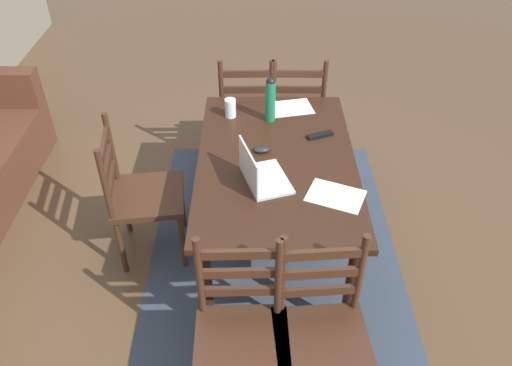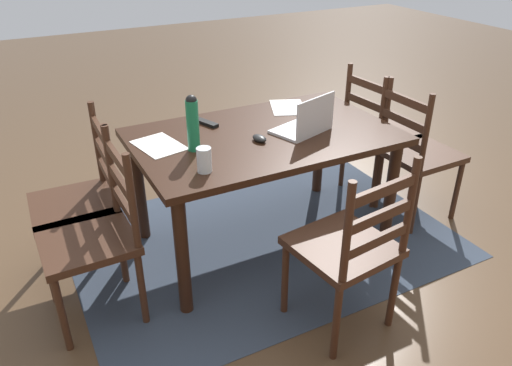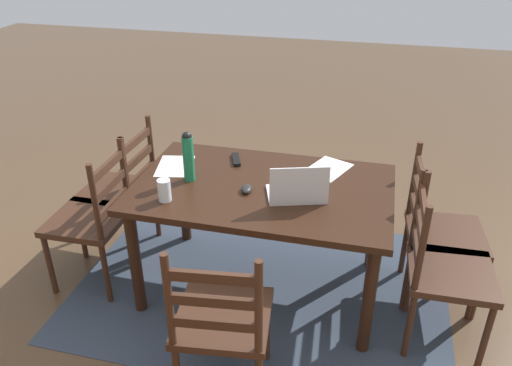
% 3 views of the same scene
% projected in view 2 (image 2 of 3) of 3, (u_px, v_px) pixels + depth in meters
% --- Properties ---
extents(ground_plane, '(14.00, 14.00, 0.00)m').
position_uv_depth(ground_plane, '(263.00, 239.00, 3.22)').
color(ground_plane, brown).
extents(area_rug, '(2.32, 1.64, 0.01)m').
position_uv_depth(area_rug, '(263.00, 239.00, 3.22)').
color(area_rug, '#333D4C').
rests_on(area_rug, ground).
extents(dining_table, '(1.49, 0.93, 0.74)m').
position_uv_depth(dining_table, '(264.00, 148.00, 2.91)').
color(dining_table, black).
rests_on(dining_table, ground).
extents(chair_right_far, '(0.45, 0.45, 0.95)m').
position_uv_depth(chair_right_far, '(95.00, 236.00, 2.44)').
color(chair_right_far, '#3D2316').
rests_on(chair_right_far, ground).
extents(chair_left_far, '(0.45, 0.45, 0.95)m').
position_uv_depth(chair_left_far, '(416.00, 154.00, 3.27)').
color(chair_left_far, '#3D2316').
rests_on(chair_left_far, ground).
extents(chair_far_head, '(0.49, 0.49, 0.95)m').
position_uv_depth(chair_far_head, '(349.00, 248.00, 2.35)').
color(chair_far_head, '#3D2316').
rests_on(chair_far_head, ground).
extents(chair_left_near, '(0.47, 0.47, 0.95)m').
position_uv_depth(chair_left_near, '(379.00, 134.00, 3.56)').
color(chair_left_near, '#3D2316').
rests_on(chair_left_near, ground).
extents(chair_right_near, '(0.45, 0.45, 0.95)m').
position_uv_depth(chair_right_near, '(81.00, 202.00, 2.73)').
color(chair_right_near, '#3D2316').
rests_on(chair_right_near, ground).
extents(laptop, '(0.37, 0.31, 0.23)m').
position_uv_depth(laptop, '(307.00, 123.00, 2.85)').
color(laptop, silver).
rests_on(laptop, dining_table).
extents(water_bottle, '(0.07, 0.07, 0.31)m').
position_uv_depth(water_bottle, '(193.00, 122.00, 2.59)').
color(water_bottle, '#197247').
rests_on(water_bottle, dining_table).
extents(drinking_glass, '(0.07, 0.07, 0.13)m').
position_uv_depth(drinking_glass, '(204.00, 160.00, 2.42)').
color(drinking_glass, silver).
rests_on(drinking_glass, dining_table).
extents(computer_mouse, '(0.08, 0.11, 0.03)m').
position_uv_depth(computer_mouse, '(259.00, 138.00, 2.76)').
color(computer_mouse, black).
rests_on(computer_mouse, dining_table).
extents(tv_remote, '(0.10, 0.17, 0.02)m').
position_uv_depth(tv_remote, '(206.00, 123.00, 2.99)').
color(tv_remote, black).
rests_on(tv_remote, dining_table).
extents(paper_stack_left, '(0.31, 0.35, 0.00)m').
position_uv_depth(paper_stack_left, '(288.00, 107.00, 3.25)').
color(paper_stack_left, white).
rests_on(paper_stack_left, dining_table).
extents(paper_stack_right, '(0.27, 0.33, 0.00)m').
position_uv_depth(paper_stack_right, '(159.00, 145.00, 2.72)').
color(paper_stack_right, white).
rests_on(paper_stack_right, dining_table).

